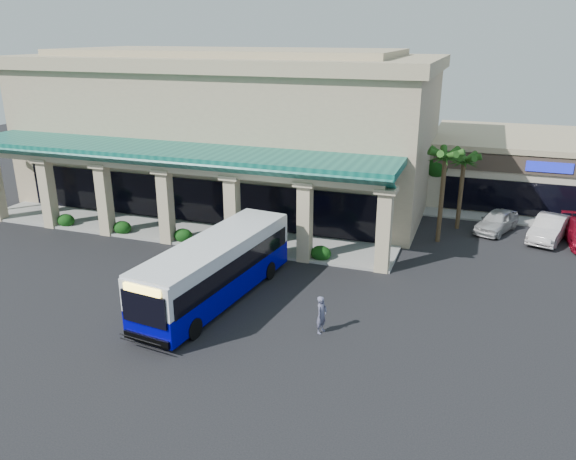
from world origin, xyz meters
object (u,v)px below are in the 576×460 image
at_px(transit_bus, 216,270).
at_px(pedestrian, 322,315).
at_px(car_white, 549,228).
at_px(car_silver, 497,221).

xyz_separation_m(transit_bus, pedestrian, (5.76, -1.42, -0.69)).
distance_m(pedestrian, car_white, 19.07).
bearing_deg(car_white, transit_bus, -120.51).
relative_size(transit_bus, pedestrian, 6.46).
xyz_separation_m(transit_bus, car_silver, (12.99, 15.19, -0.84)).
bearing_deg(transit_bus, car_silver, 56.26).
height_order(car_silver, car_white, car_white).
xyz_separation_m(pedestrian, car_silver, (7.23, 16.61, -0.14)).
bearing_deg(car_silver, pedestrian, -91.15).
relative_size(transit_bus, car_silver, 2.64).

